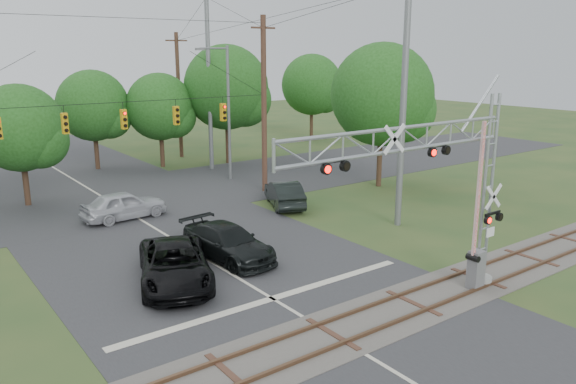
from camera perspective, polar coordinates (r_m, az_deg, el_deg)
ground at (r=18.14m, az=8.84°, el=-16.60°), size 160.00×160.00×0.00m
road_main at (r=25.40m, az=-7.47°, el=-7.30°), size 14.00×90.00×0.02m
road_cross at (r=37.73m, az=-17.90°, el=-0.76°), size 90.00×12.00×0.02m
railroad_track at (r=19.39m, az=4.52°, el=-14.22°), size 90.00×3.20×0.17m
crossing_gantry at (r=20.61m, az=14.95°, el=1.01°), size 10.81×0.98×7.69m
traffic_signal_span at (r=33.33m, az=-14.85°, el=7.58°), size 19.34×0.36×11.50m
pickup_black at (r=23.39m, az=-11.43°, el=-7.23°), size 4.70×6.52×1.65m
car_dark at (r=25.76m, az=-6.13°, el=-5.13°), size 2.73×5.56×1.55m
sedan_silver at (r=33.00m, az=-16.32°, el=-1.28°), size 4.84×2.19×1.61m
suv_dark at (r=34.30m, az=-0.38°, el=-0.16°), size 3.47×5.06×1.58m
streetlight at (r=41.11m, az=-6.29°, el=8.65°), size 2.58×0.27×9.67m
utility_poles at (r=35.92m, az=-13.64°, el=9.00°), size 23.54×26.18×13.91m
treeline at (r=43.97m, az=-14.77°, el=8.95°), size 53.58×26.64×9.90m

